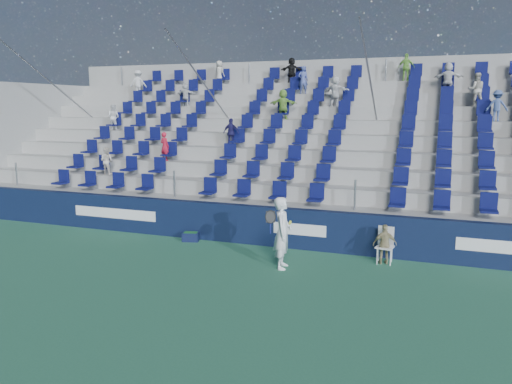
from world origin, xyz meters
TOP-DOWN VIEW (x-y plane):
  - ground at (0.00, 0.00)m, footprint 70.00×70.00m
  - sponsor_wall at (0.00, 3.15)m, footprint 24.00×0.32m
  - grandstand at (-0.00, 8.25)m, footprint 24.00×8.17m
  - tennis_player at (1.52, 1.22)m, footprint 0.69×0.76m
  - line_judge_chair at (4.01, 2.65)m, footprint 0.50×0.51m
  - line_judge at (4.01, 2.50)m, footprint 0.69×0.45m
  - ball_bin at (-1.98, 2.75)m, footprint 0.58×0.45m

SIDE VIEW (x-z plane):
  - ground at x=0.00m, z-range 0.00..0.00m
  - ball_bin at x=-1.98m, z-range 0.01..0.30m
  - line_judge at x=4.01m, z-range 0.00..1.09m
  - line_judge_chair at x=4.01m, z-range 0.07..1.06m
  - sponsor_wall at x=0.00m, z-range 0.00..1.20m
  - tennis_player at x=1.52m, z-range 0.00..1.90m
  - grandstand at x=0.00m, z-range -1.17..5.45m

